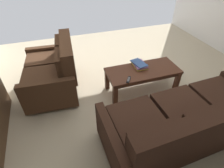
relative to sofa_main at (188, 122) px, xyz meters
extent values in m
cube|color=beige|center=(0.20, -1.30, -0.35)|extent=(5.29, 5.16, 0.01)
cylinder|color=black|center=(-0.83, -0.45, -0.31)|extent=(0.05, 0.05, 0.06)
cylinder|color=black|center=(0.86, -0.39, -0.31)|extent=(0.05, 0.05, 0.06)
cube|color=#382116|center=(0.00, -0.06, -0.11)|extent=(1.89, 0.90, 0.36)
cube|color=#382116|center=(-0.62, -0.11, 0.12)|extent=(0.60, 0.75, 0.10)
cube|color=#382116|center=(0.00, -0.08, 0.12)|extent=(0.60, 0.75, 0.10)
cube|color=#382116|center=(0.62, -0.06, 0.12)|extent=(0.60, 0.75, 0.10)
cube|color=#382116|center=(-0.01, 0.29, 0.23)|extent=(1.86, 0.25, 0.42)
cube|color=#382116|center=(-0.01, 0.18, 0.23)|extent=(0.56, 0.14, 0.29)
cube|color=#382116|center=(0.61, 0.20, 0.23)|extent=(0.56, 0.14, 0.29)
cube|color=#382116|center=(0.98, -0.03, -0.04)|extent=(0.13, 0.83, 0.52)
cylinder|color=black|center=(1.86, -2.06, -0.31)|extent=(0.05, 0.05, 0.06)
cylinder|color=black|center=(1.92, -1.21, -0.31)|extent=(0.05, 0.05, 0.06)
cylinder|color=black|center=(1.18, -2.01, -0.31)|extent=(0.05, 0.05, 0.06)
cylinder|color=black|center=(1.24, -1.16, -0.31)|extent=(0.05, 0.05, 0.06)
cube|color=#4C301E|center=(1.55, -1.61, -0.10)|extent=(0.87, 1.07, 0.36)
cube|color=#4C301E|center=(1.55, -1.87, 0.13)|extent=(0.73, 0.52, 0.10)
cube|color=#4C301E|center=(1.59, -1.36, 0.13)|extent=(0.73, 0.52, 0.10)
cube|color=#4C301E|center=(1.21, -1.59, 0.29)|extent=(0.25, 1.02, 0.52)
cube|color=#4C301E|center=(1.31, -1.85, 0.29)|extent=(0.15, 0.46, 0.38)
cube|color=#4C301E|center=(1.34, -1.34, 0.29)|extent=(0.15, 0.46, 0.38)
cube|color=#4C301E|center=(1.51, -2.17, -0.03)|extent=(0.80, 0.15, 0.52)
cube|color=#4C301E|center=(1.59, -1.06, -0.03)|extent=(0.80, 0.15, 0.52)
cube|color=#4C2819|center=(0.07, -1.11, 0.05)|extent=(1.22, 0.52, 0.04)
cube|color=#4C2819|center=(0.07, -1.11, 0.01)|extent=(1.12, 0.47, 0.05)
cube|color=#4C2819|center=(-0.50, -1.33, -0.16)|extent=(0.07, 0.07, 0.38)
cube|color=#4C2819|center=(0.63, -1.33, -0.16)|extent=(0.07, 0.07, 0.38)
cube|color=#4C2819|center=(-0.50, -0.89, -0.16)|extent=(0.07, 0.07, 0.38)
cube|color=#4C2819|center=(0.63, -0.89, -0.16)|extent=(0.07, 0.07, 0.38)
cube|color=#E0CC4C|center=(0.08, -1.23, 0.09)|extent=(0.19, 0.27, 0.03)
cube|color=#996699|center=(0.08, -1.23, 0.11)|extent=(0.20, 0.30, 0.03)
cube|color=#385693|center=(0.09, -1.23, 0.13)|extent=(0.23, 0.32, 0.02)
cube|color=black|center=(0.41, -0.92, 0.08)|extent=(0.13, 0.16, 0.02)
cube|color=#59595B|center=(0.41, -0.92, 0.09)|extent=(0.09, 0.11, 0.00)
camera|label=1|loc=(1.31, 1.03, 1.69)|focal=28.06mm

